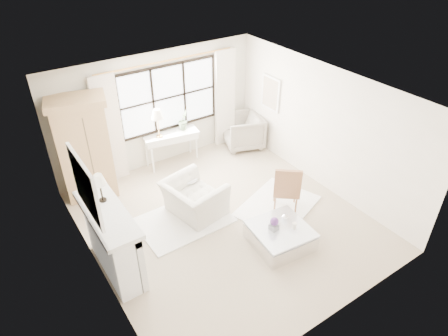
{
  "coord_description": "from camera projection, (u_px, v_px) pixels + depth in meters",
  "views": [
    {
      "loc": [
        -3.43,
        -5.04,
        5.26
      ],
      "look_at": [
        0.11,
        0.2,
        1.1
      ],
      "focal_mm": 32.0,
      "sensor_mm": 36.0,
      "label": 1
    }
  ],
  "objects": [
    {
      "name": "art_canvas",
      "position": [
        270.0,
        93.0,
        9.46
      ],
      "size": [
        0.01,
        0.52,
        0.72
      ],
      "primitive_type": "cube",
      "color": "#C7B39A",
      "rests_on": "wall_right"
    },
    {
      "name": "window_frame",
      "position": [
        169.0,
        97.0,
        9.13
      ],
      "size": [
        2.5,
        0.04,
        1.5
      ],
      "primitive_type": null,
      "color": "black",
      "rests_on": "wall_back"
    },
    {
      "name": "wall_right",
      "position": [
        323.0,
        128.0,
        8.41
      ],
      "size": [
        0.0,
        5.5,
        5.5
      ],
      "primitive_type": "plane",
      "rotation": [
        1.57,
        0.0,
        -1.57
      ],
      "color": "white",
      "rests_on": "ground"
    },
    {
      "name": "ceiling",
      "position": [
        225.0,
        94.0,
        6.5
      ],
      "size": [
        5.5,
        5.5,
        0.0
      ],
      "primitive_type": "plane",
      "rotation": [
        3.14,
        0.0,
        0.0
      ],
      "color": "white",
      "rests_on": "ground"
    },
    {
      "name": "rug_left",
      "position": [
        184.0,
        220.0,
        7.96
      ],
      "size": [
        1.79,
        1.27,
        0.03
      ],
      "primitive_type": "cube",
      "rotation": [
        0.0,
        0.0,
        0.01
      ],
      "color": "white",
      "rests_on": "floor"
    },
    {
      "name": "coffee_vase",
      "position": [
        285.0,
        216.0,
        7.4
      ],
      "size": [
        0.16,
        0.16,
        0.14
      ],
      "primitive_type": "imported",
      "rotation": [
        0.0,
        0.0,
        -0.3
      ],
      "color": "white",
      "rests_on": "coffee_table"
    },
    {
      "name": "wall_front",
      "position": [
        340.0,
        255.0,
        5.34
      ],
      "size": [
        5.0,
        0.0,
        5.0
      ],
      "primitive_type": "plane",
      "rotation": [
        -1.57,
        0.0,
        0.0
      ],
      "color": "beige",
      "rests_on": "ground"
    },
    {
      "name": "curtain_rod",
      "position": [
        167.0,
        61.0,
        8.61
      ],
      "size": [
        3.3,
        0.04,
        0.04
      ],
      "primitive_type": "cylinder",
      "rotation": [
        0.0,
        1.57,
        0.0
      ],
      "color": "#BF8842",
      "rests_on": "wall_back"
    },
    {
      "name": "window_pane",
      "position": [
        169.0,
        97.0,
        9.13
      ],
      "size": [
        2.4,
        0.02,
        1.5
      ],
      "primitive_type": "cube",
      "color": "white",
      "rests_on": "wall_back"
    },
    {
      "name": "coffee_table",
      "position": [
        280.0,
        236.0,
        7.34
      ],
      "size": [
        1.1,
        1.1,
        0.38
      ],
      "rotation": [
        0.0,
        0.0,
        -0.1
      ],
      "color": "silver",
      "rests_on": "floor"
    },
    {
      "name": "mirror_frame",
      "position": [
        85.0,
        187.0,
        5.81
      ],
      "size": [
        0.05,
        1.15,
        0.95
      ],
      "primitive_type": "cube",
      "color": "white",
      "rests_on": "wall_left"
    },
    {
      "name": "mantel_lamp",
      "position": [
        99.0,
        181.0,
        6.26
      ],
      "size": [
        0.22,
        0.22,
        0.51
      ],
      "color": "black",
      "rests_on": "fireplace"
    },
    {
      "name": "wingback_chair",
      "position": [
        243.0,
        131.0,
        10.25
      ],
      "size": [
        1.2,
        1.18,
        0.86
      ],
      "primitive_type": "imported",
      "rotation": [
        0.0,
        0.0,
        -1.91
      ],
      "color": "#9D9485",
      "rests_on": "floor"
    },
    {
      "name": "rug_right",
      "position": [
        277.0,
        206.0,
        8.34
      ],
      "size": [
        1.96,
        1.71,
        0.03
      ],
      "primitive_type": "cube",
      "rotation": [
        0.0,
        0.0,
        0.34
      ],
      "color": "white",
      "rests_on": "floor"
    },
    {
      "name": "wall_back",
      "position": [
        158.0,
        110.0,
        9.14
      ],
      "size": [
        5.0,
        0.0,
        5.0
      ],
      "primitive_type": "plane",
      "rotation": [
        1.57,
        0.0,
        0.0
      ],
      "color": "silver",
      "rests_on": "ground"
    },
    {
      "name": "pillar_candle",
      "position": [
        294.0,
        226.0,
        7.19
      ],
      "size": [
        0.08,
        0.08,
        0.12
      ],
      "primitive_type": "cylinder",
      "color": "white",
      "rests_on": "coffee_table"
    },
    {
      "name": "mirror_glass",
      "position": [
        87.0,
        186.0,
        5.83
      ],
      "size": [
        0.02,
        1.0,
        0.8
      ],
      "primitive_type": "cube",
      "color": "silver",
      "rests_on": "wall_left"
    },
    {
      "name": "curtain_left",
      "position": [
        110.0,
        130.0,
        8.57
      ],
      "size": [
        0.55,
        0.1,
        2.47
      ],
      "primitive_type": "cube",
      "color": "silver",
      "rests_on": "ground"
    },
    {
      "name": "planter_flowers",
      "position": [
        274.0,
        221.0,
        7.1
      ],
      "size": [
        0.15,
        0.15,
        0.15
      ],
      "primitive_type": "sphere",
      "color": "#60317C",
      "rests_on": "planter_box"
    },
    {
      "name": "armoire",
      "position": [
        85.0,
        148.0,
        8.12
      ],
      "size": [
        1.26,
        0.96,
        2.24
      ],
      "rotation": [
        0.0,
        0.0,
        -0.26
      ],
      "color": "tan",
      "rests_on": "floor"
    },
    {
      "name": "floor",
      "position": [
        225.0,
        220.0,
        7.98
      ],
      "size": [
        5.5,
        5.5,
        0.0
      ],
      "primitive_type": "plane",
      "color": "#BCA78C",
      "rests_on": "ground"
    },
    {
      "name": "console_table",
      "position": [
        172.0,
        148.0,
        9.59
      ],
      "size": [
        1.36,
        0.67,
        0.8
      ],
      "rotation": [
        0.0,
        0.0,
        -0.17
      ],
      "color": "white",
      "rests_on": "floor"
    },
    {
      "name": "french_chair",
      "position": [
        285.0,
        197.0,
        8.1
      ],
      "size": [
        0.68,
        0.68,
        1.08
      ],
      "rotation": [
        0.0,
        0.0,
        2.45
      ],
      "color": "#A56D45",
      "rests_on": "floor"
    },
    {
      "name": "club_armchair",
      "position": [
        194.0,
        198.0,
        7.98
      ],
      "size": [
        1.18,
        1.29,
        0.73
      ],
      "primitive_type": "imported",
      "rotation": [
        0.0,
        0.0,
        1.76
      ],
      "color": "beige",
      "rests_on": "floor"
    },
    {
      "name": "fireplace",
      "position": [
        111.0,
        241.0,
        6.56
      ],
      "size": [
        0.58,
        1.66,
        1.26
      ],
      "color": "silver",
      "rests_on": "ground"
    },
    {
      "name": "curtain_right",
      "position": [
        225.0,
        99.0,
        9.98
      ],
      "size": [
        0.55,
        0.1,
        2.47
      ],
      "primitive_type": "cube",
      "color": "white",
      "rests_on": "ground"
    },
    {
      "name": "side_table",
      "position": [
        188.0,
        185.0,
        8.44
      ],
      "size": [
        0.4,
        0.4,
        0.51
      ],
      "color": "white",
      "rests_on": "floor"
    },
    {
      "name": "orchid_plant",
      "position": [
        183.0,
        120.0,
        9.42
      ],
      "size": [
        0.33,
        0.32,
        0.47
      ],
      "primitive_type": "imported",
      "rotation": [
        0.0,
        0.0,
        0.61
      ],
      "color": "#536A46",
      "rests_on": "console_table"
    },
    {
      "name": "art_frame",
      "position": [
        271.0,
        93.0,
        9.47
      ],
      "size": [
        0.04,
        0.62,
        0.82
      ],
      "primitive_type": "cube",
      "color": "white",
      "rests_on": "wall_right"
    },
    {
      "name": "planter_box",
      "position": [
        274.0,
        227.0,
        7.17
      ],
      "size": [
        0.15,
        0.15,
        0.11
      ],
      "primitive_type": "cube",
      "rotation": [
        0.0,
        0.0,
        0.08
      ],
      "color": "gray",
      "rests_on": "coffee_table"
    },
    {
      "name": "console_lamp",
      "position": [
        157.0,
        115.0,
        8.92
      ],
      "size": [
        0.28,
        0.28,
        0.69
      ],
      "color": "#AB7B3B",
      "rests_on": "console_table"
    },
    {
      "name": "wall_left",
      "position": [
        89.0,
        213.0,
        6.07
      ],
      "size": [
        0.0,
        5.5,
        5.5
      ],
      "primitive_type": "plane",
      "rotation": [
        1.57,
        0.0,
        1.57
      ],
      "color": "beige",
      "rests_on": "ground"
    }
  ]
}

